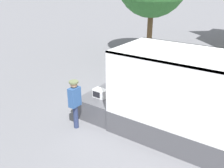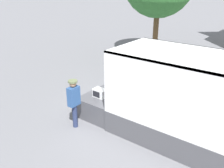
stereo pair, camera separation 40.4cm
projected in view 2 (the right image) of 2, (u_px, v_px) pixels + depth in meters
ground_plane at (124, 117)px, 9.86m from camera, size 160.00×160.00×0.00m
tailgate_deck at (109, 102)px, 10.14m from camera, size 1.53×2.35×0.81m
microwave at (100, 93)px, 9.61m from camera, size 0.52×0.35×0.33m
portable_generator at (118, 85)px, 10.17m from camera, size 0.55×0.44×0.58m
worker_person at (74, 99)px, 8.79m from camera, size 0.33×0.44×1.83m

